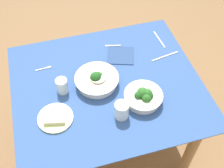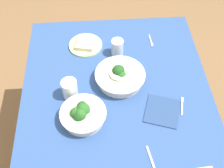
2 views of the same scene
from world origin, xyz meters
The scene contains 11 objects.
ground_plane centered at (0.00, 0.00, 0.00)m, with size 6.00×6.00×0.00m, color brown.
dining_table centered at (0.00, 0.00, 0.63)m, with size 1.16×1.01×0.75m.
broccoli_bowl_far centered at (-0.17, 0.18, 0.79)m, with size 0.23×0.23×0.11m.
broccoli_bowl_near centered at (0.06, -0.02, 0.79)m, with size 0.27×0.27×0.11m.
bread_side_plate centered at (0.35, 0.16, 0.76)m, with size 0.20×0.20×0.04m.
water_glass_center centered at (0.27, -0.03, 0.80)m, with size 0.07×0.07×0.10m, color silver.
water_glass_side centered at (-0.02, 0.24, 0.80)m, with size 0.08×0.08×0.10m, color silver.
fork_by_far_bowl centered at (0.36, -0.24, 0.75)m, with size 0.10×0.02×0.00m.
fork_by_near_bowl centered at (-0.13, -0.33, 0.75)m, with size 0.11×0.04×0.00m.
table_knife_right centered at (-0.44, -0.13, 0.75)m, with size 0.21×0.01×0.00m, color #B7B7BC.
napkin_folded_upper centered at (-0.15, -0.22, 0.75)m, with size 0.17×0.17×0.01m, color navy.
Camera 2 is at (-0.93, 0.09, 1.97)m, focal length 46.30 mm.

